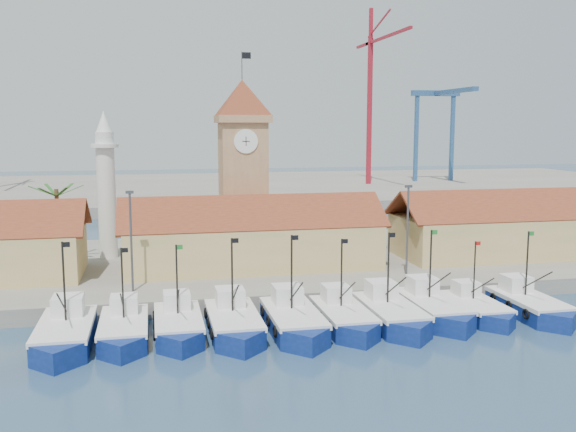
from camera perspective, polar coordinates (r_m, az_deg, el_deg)
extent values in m
plane|color=navy|center=(49.22, 0.47, -11.12)|extent=(400.00, 400.00, 0.00)
cube|color=gray|center=(71.78, -3.72, -4.39)|extent=(140.00, 32.00, 1.50)
cube|color=gray|center=(156.45, -8.36, 2.36)|extent=(240.00, 80.00, 2.00)
cube|color=navy|center=(51.12, -19.15, -10.19)|extent=(3.85, 8.70, 1.98)
cube|color=navy|center=(47.04, -19.80, -11.82)|extent=(3.84, 3.84, 1.98)
cube|color=silver|center=(50.83, -19.20, -9.13)|extent=(3.92, 8.94, 0.38)
cube|color=silver|center=(52.67, -18.96, -7.53)|extent=(2.31, 2.42, 1.54)
cylinder|color=black|center=(50.57, -19.29, -5.61)|extent=(0.15, 0.15, 6.15)
cube|color=black|center=(49.96, -19.12, -2.42)|extent=(0.55, 0.02, 0.38)
cube|color=navy|center=(51.12, -14.37, -10.05)|extent=(3.51, 7.94, 1.80)
cube|color=navy|center=(47.36, -14.56, -11.52)|extent=(3.51, 3.51, 1.80)
cube|color=silver|center=(50.85, -14.41, -9.08)|extent=(3.58, 8.16, 0.35)
cube|color=silver|center=(52.54, -14.36, -7.61)|extent=(2.11, 2.21, 1.40)
cylinder|color=black|center=(50.60, -14.50, -5.87)|extent=(0.14, 0.14, 5.61)
cube|color=black|center=(50.04, -14.32, -2.97)|extent=(0.50, 0.02, 0.35)
cube|color=navy|center=(51.31, -9.72, -9.84)|extent=(3.52, 7.98, 1.81)
cube|color=navy|center=(47.53, -9.51, -11.29)|extent=(3.52, 3.52, 1.81)
cube|color=silver|center=(51.04, -9.74, -8.87)|extent=(3.60, 8.20, 0.35)
cube|color=silver|center=(52.74, -9.86, -7.41)|extent=(2.11, 2.22, 1.41)
cylinder|color=black|center=(50.79, -9.84, -5.66)|extent=(0.14, 0.14, 5.64)
cube|color=#197226|center=(50.26, -9.63, -2.75)|extent=(0.50, 0.02, 0.35)
cube|color=navy|center=(51.10, -4.86, -9.78)|extent=(3.75, 8.49, 1.93)
cube|color=navy|center=(47.11, -4.19, -11.34)|extent=(3.75, 3.75, 1.93)
cube|color=silver|center=(50.82, -4.87, -8.75)|extent=(3.83, 8.73, 0.38)
cube|color=silver|center=(52.61, -5.18, -7.20)|extent=(2.25, 2.36, 1.50)
cylinder|color=black|center=(50.56, -4.99, -5.32)|extent=(0.15, 0.15, 6.00)
cube|color=black|center=(50.02, -4.72, -2.19)|extent=(0.54, 0.02, 0.38)
cube|color=navy|center=(51.44, 0.45, -9.62)|extent=(3.82, 8.65, 1.97)
cube|color=navy|center=(47.45, 1.61, -11.16)|extent=(3.82, 3.82, 1.97)
cube|color=silver|center=(51.16, 0.45, -8.57)|extent=(3.90, 8.89, 0.38)
cube|color=silver|center=(52.95, -0.06, -7.02)|extent=(2.29, 2.40, 1.53)
cylinder|color=black|center=(50.89, 0.32, -5.10)|extent=(0.15, 0.15, 6.11)
cube|color=black|center=(50.38, 0.63, -1.94)|extent=(0.55, 0.02, 0.38)
cube|color=navy|center=(52.73, 4.89, -9.25)|extent=(3.57, 8.08, 1.84)
cube|color=navy|center=(49.07, 6.29, -10.60)|extent=(3.57, 3.57, 1.84)
cube|color=silver|center=(52.47, 4.90, -8.29)|extent=(3.64, 8.31, 0.36)
cube|color=silver|center=(54.12, 4.28, -6.88)|extent=(2.14, 2.25, 1.43)
cylinder|color=black|center=(52.22, 4.78, -5.13)|extent=(0.14, 0.14, 5.72)
cube|color=black|center=(51.76, 5.08, -2.25)|extent=(0.51, 0.02, 0.36)
cube|color=navy|center=(53.88, 9.02, -8.91)|extent=(3.77, 8.52, 1.94)
cube|color=navy|center=(50.13, 10.80, -10.26)|extent=(3.77, 3.77, 1.94)
cube|color=silver|center=(53.61, 9.05, -7.92)|extent=(3.84, 8.76, 0.38)
cube|color=silver|center=(55.31, 8.27, -6.48)|extent=(2.26, 2.37, 1.51)
cylinder|color=black|center=(53.36, 8.91, -4.66)|extent=(0.15, 0.15, 6.03)
cube|color=black|center=(52.92, 9.24, -1.68)|extent=(0.54, 0.02, 0.38)
cube|color=navy|center=(56.14, 12.66, -8.32)|extent=(3.74, 8.47, 1.92)
cube|color=navy|center=(52.50, 14.61, -9.53)|extent=(3.74, 3.74, 1.92)
cube|color=silver|center=(55.88, 12.69, -7.37)|extent=(3.82, 8.70, 0.37)
cube|color=silver|center=(57.53, 11.83, -6.02)|extent=(2.25, 2.35, 1.50)
cylinder|color=black|center=(55.65, 12.55, -4.26)|extent=(0.15, 0.15, 5.99)
cube|color=#197226|center=(55.25, 12.89, -1.42)|extent=(0.53, 0.02, 0.37)
cube|color=navy|center=(57.52, 16.33, -8.13)|extent=(3.22, 7.29, 1.66)
cube|color=navy|center=(54.49, 18.16, -9.11)|extent=(3.22, 3.22, 1.66)
cube|color=silver|center=(57.30, 16.36, -7.33)|extent=(3.29, 7.49, 0.32)
cube|color=silver|center=(58.67, 15.54, -6.20)|extent=(1.93, 2.02, 1.29)
cylinder|color=black|center=(57.08, 16.24, -4.72)|extent=(0.13, 0.13, 5.15)
cube|color=#A5140F|center=(56.73, 16.54, -2.35)|extent=(0.46, 0.02, 0.32)
cube|color=navy|center=(59.45, 20.56, -7.74)|extent=(3.61, 8.16, 1.85)
cube|color=navy|center=(56.21, 22.82, -8.76)|extent=(3.61, 3.61, 1.85)
cube|color=silver|center=(59.22, 20.61, -6.88)|extent=(3.68, 8.39, 0.36)
cube|color=silver|center=(60.69, 19.61, -5.67)|extent=(2.16, 2.27, 1.44)
cylinder|color=black|center=(58.99, 20.48, -4.05)|extent=(0.14, 0.14, 5.77)
cube|color=#197226|center=(58.65, 20.82, -1.47)|extent=(0.52, 0.02, 0.36)
cube|color=tan|center=(67.31, -3.24, -2.61)|extent=(26.00, 10.00, 4.50)
cube|color=brown|center=(64.28, -2.93, 0.28)|extent=(27.04, 5.13, 3.21)
cube|color=brown|center=(69.18, -3.59, 0.82)|extent=(27.04, 5.13, 3.21)
cube|color=tan|center=(78.77, 20.42, -1.55)|extent=(30.00, 10.00, 4.50)
cube|color=brown|center=(76.20, 21.57, 0.94)|extent=(31.20, 5.13, 3.21)
cube|color=brown|center=(80.37, 19.60, 1.37)|extent=(31.20, 5.13, 3.21)
cube|color=tan|center=(72.45, -4.01, 2.33)|extent=(5.00, 5.00, 15.00)
cube|color=tan|center=(72.11, -4.08, 8.59)|extent=(5.80, 5.80, 0.80)
pyramid|color=brown|center=(72.17, -4.09, 10.42)|extent=(5.80, 5.80, 4.00)
cylinder|color=white|center=(69.60, -3.76, 6.64)|extent=(2.60, 0.15, 2.60)
cube|color=black|center=(69.52, -3.75, 6.64)|extent=(0.08, 0.02, 1.00)
cube|color=black|center=(69.52, -3.75, 6.64)|extent=(0.80, 0.02, 0.08)
cylinder|color=#3F3F44|center=(72.40, -4.12, 13.19)|extent=(0.10, 0.10, 3.00)
cube|color=black|center=(72.58, -3.73, 14.05)|extent=(1.00, 0.03, 0.70)
cylinder|color=silver|center=(73.93, -15.82, 1.77)|extent=(2.00, 2.00, 14.00)
cylinder|color=silver|center=(73.57, -15.99, 6.04)|extent=(3.00, 3.00, 0.40)
cone|color=silver|center=(73.54, -16.07, 8.06)|extent=(1.80, 1.80, 2.40)
cylinder|color=brown|center=(72.83, -19.76, -0.86)|extent=(0.44, 0.44, 8.00)
cube|color=#266221|center=(72.20, -18.80, 2.15)|extent=(2.80, 0.35, 1.18)
cube|color=#266221|center=(73.48, -19.23, 2.22)|extent=(1.71, 2.60, 1.18)
cube|color=#266221|center=(73.67, -20.32, 2.19)|extent=(1.71, 2.60, 1.18)
cube|color=#266221|center=(72.58, -21.00, 2.07)|extent=(2.80, 0.35, 1.18)
cube|color=#266221|center=(71.28, -20.59, 1.99)|extent=(1.71, 2.60, 1.18)
cube|color=#266221|center=(71.09, -19.47, 2.03)|extent=(1.71, 2.60, 1.18)
cylinder|color=#3F3F44|center=(58.30, -13.76, -2.23)|extent=(0.20, 0.20, 9.00)
cube|color=#3F3F44|center=(57.70, -13.91, 2.07)|extent=(0.70, 0.25, 0.25)
cylinder|color=#3F3F44|center=(63.08, 10.57, -1.37)|extent=(0.20, 0.20, 9.00)
cube|color=#3F3F44|center=(62.52, 10.67, 2.61)|extent=(0.70, 0.25, 0.25)
cube|color=maroon|center=(159.37, 7.25, 9.14)|extent=(1.00, 1.00, 35.03)
cube|color=maroon|center=(150.37, 8.80, 15.51)|extent=(0.60, 27.37, 0.60)
cube|color=maroon|center=(165.26, 6.76, 14.85)|extent=(0.60, 10.00, 0.60)
cube|color=maroon|center=(161.19, 7.39, 16.63)|extent=(0.80, 0.80, 7.00)
cube|color=#2C5486|center=(169.31, 11.32, 6.78)|extent=(0.90, 0.90, 22.00)
cube|color=#2C5486|center=(173.52, 14.38, 6.71)|extent=(0.90, 0.90, 22.00)
cube|color=#2C5486|center=(171.53, 12.99, 10.59)|extent=(13.00, 1.40, 1.40)
cube|color=#2C5486|center=(162.52, 14.50, 10.69)|extent=(1.40, 22.00, 1.00)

